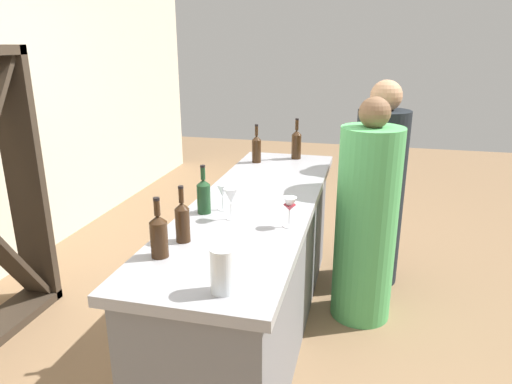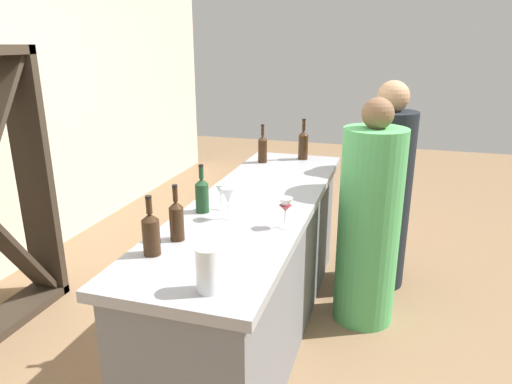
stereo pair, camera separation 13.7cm
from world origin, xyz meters
name	(u,v)px [view 1 (the left image)]	position (x,y,z in m)	size (l,w,h in m)	color
ground_plane	(256,330)	(0.00, 0.00, 0.00)	(12.00, 12.00, 0.00)	#846647
bar_counter	(256,268)	(0.00, 0.00, 0.46)	(2.45, 0.70, 0.91)	slate
wine_bottle_leftmost_amber_brown	(159,235)	(-0.85, 0.23, 1.02)	(0.08, 0.08, 0.28)	#331E0F
wine_bottle_second_left_amber_brown	(182,221)	(-0.67, 0.19, 1.02)	(0.07, 0.07, 0.28)	#331E0F
wine_bottle_center_olive_green	(204,195)	(-0.28, 0.23, 1.02)	(0.08, 0.08, 0.27)	#193D1E
wine_bottle_second_right_amber_brown	(256,148)	(0.88, 0.21, 1.03)	(0.07, 0.07, 0.30)	#331E0F
wine_bottle_rightmost_amber_brown	(296,144)	(1.08, -0.07, 1.04)	(0.08, 0.08, 0.33)	#331E0F
wine_glass_near_left	(290,206)	(-0.37, -0.27, 1.03)	(0.07, 0.07, 0.16)	white
wine_glass_near_center	(231,197)	(-0.34, 0.05, 1.04)	(0.08, 0.08, 0.17)	white
wine_glass_near_right	(222,192)	(-0.21, 0.14, 1.02)	(0.06, 0.06, 0.15)	white
water_pitcher	(223,270)	(-1.07, -0.13, 1.00)	(0.09, 0.09, 0.18)	silver
person_left_guest	(366,223)	(0.37, -0.65, 0.68)	(0.50, 0.50, 1.50)	#4CA559
person_center_guest	(378,193)	(0.92, -0.73, 0.72)	(0.44, 0.44, 1.56)	black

